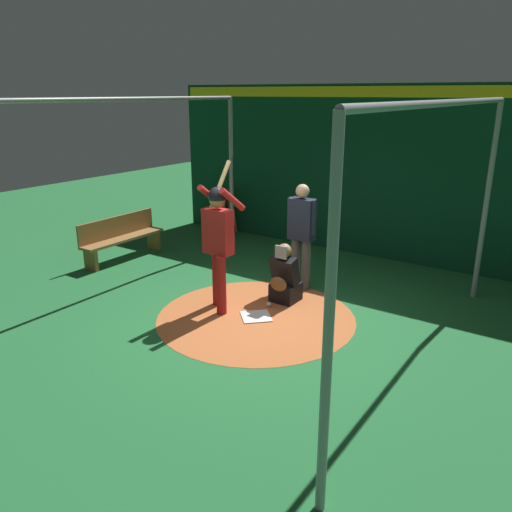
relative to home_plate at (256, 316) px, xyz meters
name	(u,v)px	position (x,y,z in m)	size (l,w,h in m)	color
ground_plane	(256,317)	(0.00, 0.00, -0.01)	(25.02, 25.02, 0.00)	#216633
dirt_circle	(256,317)	(0.00, 0.00, -0.01)	(2.92, 2.92, 0.01)	#B76033
home_plate	(256,316)	(0.00, 0.00, 0.00)	(0.42, 0.42, 0.01)	white
batter	(218,236)	(0.05, -0.64, 1.15)	(0.68, 0.49, 2.21)	maroon
catcher	(285,279)	(-0.74, 0.04, 0.36)	(0.58, 0.40, 0.96)	black
umpire	(301,231)	(-1.38, -0.05, 0.99)	(0.22, 0.49, 1.77)	#4C4C51
back_wall	(366,172)	(-3.83, 0.00, 1.66)	(0.23, 9.02, 3.32)	#0C3D26
cage_frame	(256,172)	(0.00, 0.00, 2.13)	(5.41, 4.99, 3.10)	gray
bat_rack	(231,212)	(-3.58, -3.19, 0.48)	(1.06, 0.19, 1.05)	olive
bench	(121,237)	(-0.76, -3.75, 0.44)	(1.84, 0.36, 0.85)	olive
baseball_0	(269,304)	(-0.42, -0.05, 0.03)	(0.07, 0.07, 0.07)	white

